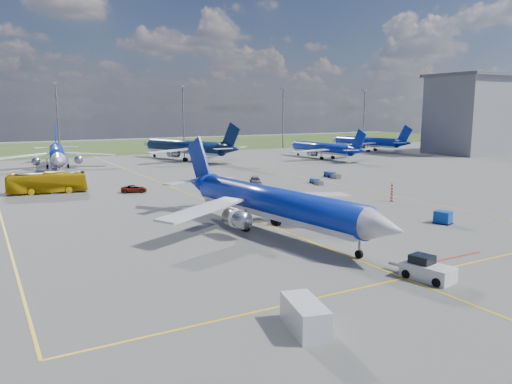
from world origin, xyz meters
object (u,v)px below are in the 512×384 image
pushback_tug (427,270)px  apron_bus (47,183)px  service_van (305,316)px  bg_jet_nnw (58,169)px  bg_jet_ene (366,151)px  baggage_tug_w (316,182)px  warning_post (392,192)px  bg_jet_ne (322,159)px  bg_jet_n (185,160)px  uld_container (443,217)px  service_car_c (256,181)px  service_car_b (134,189)px  baggage_tug_c (50,190)px  main_airliner (274,232)px  baggage_tug_e (332,175)px

pushback_tug → apron_bus: bearing=97.9°
service_van → bg_jet_nnw: bearing=104.8°
bg_jet_ene → baggage_tug_w: 83.41m
warning_post → bg_jet_ne: 69.92m
bg_jet_n → uld_container: bg_jet_n is taller
bg_jet_ene → service_van: bg_jet_ene is taller
service_van → bg_jet_n: bearing=86.8°
uld_container → warning_post: bearing=51.3°
bg_jet_ne → service_car_c: 54.78m
pushback_tug → service_car_b: 59.26m
apron_bus → baggage_tug_w: 50.52m
warning_post → bg_jet_ne: size_ratio=0.09×
bg_jet_nnw → pushback_tug: bg_jet_nnw is taller
bg_jet_ne → service_car_c: bearing=35.6°
service_van → baggage_tug_c: size_ratio=1.08×
main_airliner → pushback_tug: main_airliner is taller
service_car_b → service_car_c: (24.02, -2.05, 0.06)m
warning_post → apron_bus: bearing=142.8°
bg_jet_ene → service_car_c: bearing=21.8°
bg_jet_nnw → baggage_tug_e: (49.99, -45.39, 0.54)m
service_van → service_car_c: service_van is taller
warning_post → baggage_tug_c: bearing=141.9°
bg_jet_n → main_airliner: 89.26m
uld_container → service_van: bearing=-171.3°
bg_jet_ene → uld_container: (-68.67, -91.75, 0.80)m
bg_jet_nnw → bg_jet_ene: bearing=9.3°
bg_jet_ene → pushback_tug: (-87.62, -105.99, 0.84)m
apron_bus → baggage_tug_w: bearing=-97.4°
bg_jet_nnw → main_airliner: (13.36, -80.94, 0.00)m
bg_jet_ene → service_car_c: bg_jet_ene is taller
bg_jet_n → bg_jet_ene: bearing=157.7°
main_airliner → baggage_tug_c: size_ratio=9.34×
bg_jet_ne → baggage_tug_w: 51.34m
main_airliner → baggage_tug_e: 51.05m
bg_jet_ene → main_airliner: (-90.53, -84.96, 0.00)m
apron_bus → baggage_tug_c: apron_bus is taller
warning_post → baggage_tug_e: bearing=71.4°
bg_jet_nnw → service_car_c: (30.74, -45.53, 0.70)m
warning_post → bg_jet_ne: bg_jet_ne is taller
apron_bus → bg_jet_n: bearing=-36.0°
bg_jet_ene → service_car_c: size_ratio=7.33×
apron_bus → baggage_tug_w: size_ratio=3.04×
bg_jet_ene → apron_bus: (-110.79, -40.69, 1.88)m
main_airliner → baggage_tug_e: bearing=36.2°
bg_jet_n → service_car_b: bg_jet_n is taller
service_van → baggage_tug_w: (40.50, 53.92, -0.57)m
bg_jet_ne → apron_bus: bg_jet_ne is taller
main_airliner → service_car_b: 38.05m
uld_container → service_van: service_van is taller
pushback_tug → baggage_tug_e: bearing=47.5°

